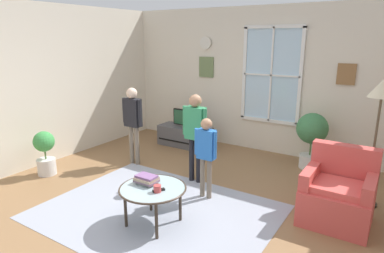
{
  "coord_description": "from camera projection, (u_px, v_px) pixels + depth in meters",
  "views": [
    {
      "loc": [
        2.24,
        -2.97,
        2.12
      ],
      "look_at": [
        0.01,
        0.51,
        1.01
      ],
      "focal_mm": 31.42,
      "sensor_mm": 36.0,
      "label": 1
    }
  ],
  "objects": [
    {
      "name": "ground_plane",
      "position": [
        169.0,
        215.0,
        4.13
      ],
      "size": [
        6.27,
        6.49,
        0.02
      ],
      "primitive_type": "cube",
      "color": "olive"
    },
    {
      "name": "back_wall",
      "position": [
        264.0,
        80.0,
        6.23
      ],
      "size": [
        5.67,
        0.17,
        2.67
      ],
      "color": "beige",
      "rests_on": "ground_plane"
    },
    {
      "name": "side_wall_left",
      "position": [
        20.0,
        88.0,
        5.3
      ],
      "size": [
        0.12,
        5.89,
        2.67
      ],
      "color": "beige",
      "rests_on": "ground_plane"
    },
    {
      "name": "area_rug",
      "position": [
        157.0,
        211.0,
        4.2
      ],
      "size": [
        2.82,
        2.17,
        0.01
      ],
      "primitive_type": "cube",
      "color": "#999EAD",
      "rests_on": "ground_plane"
    },
    {
      "name": "tv_stand",
      "position": [
        185.0,
        136.0,
        6.69
      ],
      "size": [
        1.08,
        0.43,
        0.4
      ],
      "color": "#4C4C51",
      "rests_on": "ground_plane"
    },
    {
      "name": "television",
      "position": [
        185.0,
        118.0,
        6.59
      ],
      "size": [
        0.52,
        0.08,
        0.35
      ],
      "color": "#4C4C4C",
      "rests_on": "tv_stand"
    },
    {
      "name": "armchair",
      "position": [
        338.0,
        195.0,
        3.94
      ],
      "size": [
        0.76,
        0.74,
        0.87
      ],
      "color": "#D14C47",
      "rests_on": "ground_plane"
    },
    {
      "name": "coffee_table",
      "position": [
        153.0,
        190.0,
        3.83
      ],
      "size": [
        0.78,
        0.78,
        0.46
      ],
      "color": "#99B2B7",
      "rests_on": "ground_plane"
    },
    {
      "name": "book_stack",
      "position": [
        146.0,
        179.0,
        3.92
      ],
      "size": [
        0.26,
        0.2,
        0.1
      ],
      "color": "#9BA894",
      "rests_on": "coffee_table"
    },
    {
      "name": "cup",
      "position": [
        157.0,
        189.0,
        3.71
      ],
      "size": [
        0.09,
        0.09,
        0.08
      ],
      "primitive_type": "cylinder",
      "color": "#BF3F3F",
      "rests_on": "coffee_table"
    },
    {
      "name": "remote_near_books",
      "position": [
        159.0,
        190.0,
        3.74
      ],
      "size": [
        0.11,
        0.14,
        0.02
      ],
      "primitive_type": "cube",
      "rotation": [
        0.0,
        0.0,
        -0.53
      ],
      "color": "black",
      "rests_on": "coffee_table"
    },
    {
      "name": "remote_near_cup",
      "position": [
        157.0,
        188.0,
        3.78
      ],
      "size": [
        0.1,
        0.14,
        0.02
      ],
      "primitive_type": "cube",
      "rotation": [
        0.0,
        0.0,
        0.45
      ],
      "color": "black",
      "rests_on": "coffee_table"
    },
    {
      "name": "person_black_shirt",
      "position": [
        133.0,
        117.0,
        5.61
      ],
      "size": [
        0.4,
        0.18,
        1.32
      ],
      "color": "#726656",
      "rests_on": "ground_plane"
    },
    {
      "name": "person_green_shirt",
      "position": [
        195.0,
        128.0,
        4.88
      ],
      "size": [
        0.4,
        0.18,
        1.33
      ],
      "color": "black",
      "rests_on": "ground_plane"
    },
    {
      "name": "person_blue_shirt",
      "position": [
        206.0,
        149.0,
        4.41
      ],
      "size": [
        0.33,
        0.15,
        1.11
      ],
      "color": "#726656",
      "rests_on": "ground_plane"
    },
    {
      "name": "potted_plant_by_window",
      "position": [
        312.0,
        134.0,
        5.47
      ],
      "size": [
        0.5,
        0.5,
        0.93
      ],
      "color": "silver",
      "rests_on": "ground_plane"
    },
    {
      "name": "potted_plant_corner",
      "position": [
        45.0,
        151.0,
        5.26
      ],
      "size": [
        0.32,
        0.32,
        0.71
      ],
      "color": "silver",
      "rests_on": "ground_plane"
    },
    {
      "name": "floor_lamp",
      "position": [
        381.0,
        101.0,
        4.04
      ],
      "size": [
        0.32,
        0.32,
        1.64
      ],
      "color": "black",
      "rests_on": "ground_plane"
    }
  ]
}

